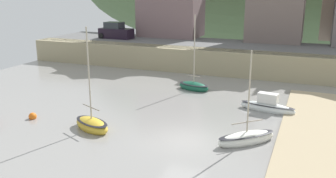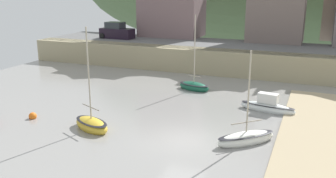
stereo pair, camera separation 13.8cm
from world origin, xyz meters
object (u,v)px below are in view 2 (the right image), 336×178
at_px(sailboat_blue_trim, 246,138).
at_px(sailboat_white_hull, 194,86).
at_px(sailboat_far_left, 267,106).
at_px(parked_car_near_slipway, 117,32).
at_px(sailboat_nearest_shore, 92,124).
at_px(mooring_buoy, 33,116).

distance_m(sailboat_blue_trim, sailboat_white_hull, 11.41).
bearing_deg(sailboat_far_left, sailboat_white_hull, 162.26).
height_order(sailboat_white_hull, sailboat_far_left, sailboat_white_hull).
relative_size(sailboat_white_hull, parked_car_near_slipway, 1.55).
height_order(sailboat_nearest_shore, sailboat_white_hull, sailboat_nearest_shore).
bearing_deg(sailboat_far_left, sailboat_nearest_shore, -131.58).
xyz_separation_m(parked_car_near_slipway, mooring_buoy, (5.59, -21.15, -3.05)).
xyz_separation_m(sailboat_far_left, parked_car_near_slipway, (-19.85, 13.75, 2.84)).
distance_m(sailboat_nearest_shore, mooring_buoy, 4.73).
bearing_deg(sailboat_blue_trim, sailboat_white_hull, 78.91).
distance_m(sailboat_nearest_shore, sailboat_blue_trim, 9.30).
distance_m(sailboat_blue_trim, mooring_buoy, 13.97).
bearing_deg(parked_car_near_slipway, sailboat_white_hull, -34.95).
bearing_deg(sailboat_white_hull, mooring_buoy, -109.83).
bearing_deg(mooring_buoy, sailboat_far_left, 27.46).
xyz_separation_m(sailboat_blue_trim, parked_car_near_slipway, (-19.50, 19.87, 2.90)).
height_order(sailboat_far_left, parked_car_near_slipway, parked_car_near_slipway).
relative_size(sailboat_white_hull, mooring_buoy, 12.38).
bearing_deg(sailboat_white_hull, sailboat_blue_trim, -41.50).
height_order(sailboat_blue_trim, sailboat_far_left, sailboat_blue_trim).
relative_size(sailboat_far_left, parked_car_near_slipway, 0.96).
relative_size(sailboat_nearest_shore, sailboat_white_hull, 1.00).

